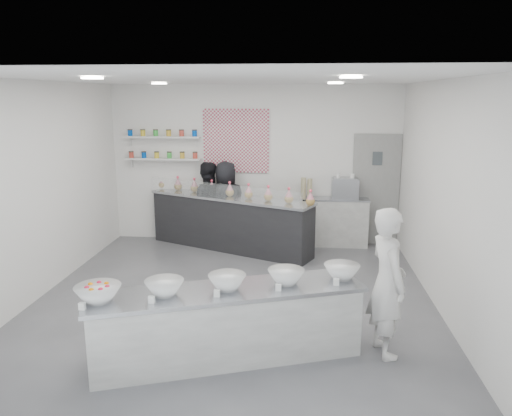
{
  "coord_description": "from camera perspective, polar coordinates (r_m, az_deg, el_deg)",
  "views": [
    {
      "loc": [
        0.91,
        -6.45,
        2.79
      ],
      "look_at": [
        0.27,
        0.4,
        1.24
      ],
      "focal_mm": 35.0,
      "sensor_mm": 36.0,
      "label": 1
    }
  ],
  "objects": [
    {
      "name": "sneeze_guard",
      "position": [
        8.84,
        -4.02,
        1.89
      ],
      "size": [
        2.88,
        1.35,
        0.27
      ],
      "primitive_type": "cube",
      "rotation": [
        0.0,
        0.0,
        -0.44
      ],
      "color": "white",
      "rests_on": "back_bar"
    },
    {
      "name": "left_wall",
      "position": [
        7.53,
        -23.89,
        1.75
      ],
      "size": [
        0.0,
        6.0,
        6.0
      ],
      "primitive_type": "plane",
      "rotation": [
        1.57,
        0.0,
        1.57
      ],
      "color": "white",
      "rests_on": "floor"
    },
    {
      "name": "right_wall",
      "position": [
        6.83,
        20.85,
        0.98
      ],
      "size": [
        0.0,
        6.0,
        6.0
      ],
      "primitive_type": "plane",
      "rotation": [
        1.57,
        0.0,
        -1.57
      ],
      "color": "white",
      "rests_on": "floor"
    },
    {
      "name": "pattern_panel",
      "position": [
        9.54,
        -2.3,
        7.67
      ],
      "size": [
        1.25,
        0.03,
        1.2
      ],
      "primitive_type": "cube",
      "color": "#A4314B",
      "rests_on": "back_wall"
    },
    {
      "name": "floor",
      "position": [
        7.09,
        -2.54,
        -10.48
      ],
      "size": [
        6.0,
        6.0,
        0.0
      ],
      "primitive_type": "plane",
      "color": "#515156",
      "rests_on": "ground"
    },
    {
      "name": "downlight_3",
      "position": [
        8.06,
        9.07,
        13.92
      ],
      "size": [
        0.24,
        0.24,
        0.02
      ],
      "primitive_type": "cylinder",
      "color": "white",
      "rests_on": "ceiling"
    },
    {
      "name": "cookie_bags",
      "position": [
        9.07,
        -3.02,
        2.18
      ],
      "size": [
        3.1,
        1.55,
        0.27
      ],
      "primitive_type": null,
      "rotation": [
        0.0,
        0.0,
        -0.44
      ],
      "color": "#CE7488",
      "rests_on": "back_bar"
    },
    {
      "name": "cup_stacks",
      "position": [
        9.38,
        5.79,
        2.28
      ],
      "size": [
        0.24,
        0.24,
        0.37
      ],
      "primitive_type": null,
      "color": "tan",
      "rests_on": "espresso_ledge"
    },
    {
      "name": "staff_left",
      "position": [
        9.46,
        -5.64,
        0.48
      ],
      "size": [
        0.87,
        0.73,
        1.59
      ],
      "primitive_type": "imported",
      "rotation": [
        0.0,
        0.0,
        3.32
      ],
      "color": "black",
      "rests_on": "floor"
    },
    {
      "name": "back_door",
      "position": [
        9.68,
        13.5,
        2.02
      ],
      "size": [
        0.88,
        0.04,
        2.1
      ],
      "primitive_type": "cube",
      "color": "gray",
      "rests_on": "floor"
    },
    {
      "name": "prep_bowls",
      "position": [
        5.31,
        -3.33,
        -8.44
      ],
      "size": [
        3.0,
        1.47,
        0.16
      ],
      "primitive_type": null,
      "rotation": [
        0.0,
        0.0,
        0.34
      ],
      "color": "white",
      "rests_on": "prep_counter"
    },
    {
      "name": "jar_shelf_upper",
      "position": [
        9.75,
        -10.63,
        7.98
      ],
      "size": [
        1.45,
        0.22,
        0.04
      ],
      "primitive_type": "cube",
      "color": "silver",
      "rests_on": "back_wall"
    },
    {
      "name": "ceiling",
      "position": [
        6.51,
        -2.8,
        14.55
      ],
      "size": [
        6.0,
        6.0,
        0.0
      ],
      "primitive_type": "plane",
      "rotation": [
        3.14,
        0.0,
        0.0
      ],
      "color": "white",
      "rests_on": "floor"
    },
    {
      "name": "preserve_jars",
      "position": [
        9.74,
        -10.63,
        7.15
      ],
      "size": [
        1.45,
        0.1,
        0.56
      ],
      "primitive_type": null,
      "color": "#C33F2F",
      "rests_on": "jar_shelf_lower"
    },
    {
      "name": "downlight_1",
      "position": [
        5.47,
        10.8,
        14.48
      ],
      "size": [
        0.24,
        0.24,
        0.02
      ],
      "primitive_type": "cylinder",
      "color": "white",
      "rests_on": "ceiling"
    },
    {
      "name": "back_bar",
      "position": [
        9.21,
        -2.97,
        -1.7
      ],
      "size": [
        3.17,
        1.89,
        1.0
      ],
      "primitive_type": "cube",
      "rotation": [
        0.0,
        0.0,
        -0.44
      ],
      "color": "black",
      "rests_on": "floor"
    },
    {
      "name": "woman_prep",
      "position": [
        5.61,
        14.77,
        -8.22
      ],
      "size": [
        0.54,
        0.69,
        1.65
      ],
      "primitive_type": "imported",
      "rotation": [
        0.0,
        0.0,
        1.84
      ],
      "color": "silver",
      "rests_on": "floor"
    },
    {
      "name": "downlight_0",
      "position": [
        5.92,
        -18.21,
        13.94
      ],
      "size": [
        0.24,
        0.24,
        0.02
      ],
      "primitive_type": "cylinder",
      "color": "white",
      "rests_on": "ceiling"
    },
    {
      "name": "back_wall",
      "position": [
        9.58,
        -0.17,
        4.99
      ],
      "size": [
        5.5,
        0.0,
        5.5
      ],
      "primitive_type": "plane",
      "rotation": [
        1.57,
        0.0,
        0.0
      ],
      "color": "white",
      "rests_on": "floor"
    },
    {
      "name": "prep_counter",
      "position": [
        5.5,
        -3.26,
        -13.1
      ],
      "size": [
        2.98,
        1.6,
        0.8
      ],
      "primitive_type": "cube",
      "rotation": [
        0.0,
        0.0,
        0.34
      ],
      "color": "#A3A29E",
      "rests_on": "floor"
    },
    {
      "name": "espresso_ledge",
      "position": [
        9.54,
        9.01,
        -1.59
      ],
      "size": [
        1.23,
        0.39,
        0.91
      ],
      "primitive_type": "cube",
      "color": "#A3A29E",
      "rests_on": "floor"
    },
    {
      "name": "label_cards",
      "position": [
        4.9,
        -6.23,
        -10.9
      ],
      "size": [
        2.66,
        0.04,
        0.07
      ],
      "primitive_type": null,
      "color": "white",
      "rests_on": "prep_counter"
    },
    {
      "name": "jar_shelf_lower",
      "position": [
        9.79,
        -10.53,
        5.54
      ],
      "size": [
        1.45,
        0.22,
        0.04
      ],
      "primitive_type": "cube",
      "color": "silver",
      "rests_on": "back_wall"
    },
    {
      "name": "downlight_2",
      "position": [
        8.37,
        -11.01,
        13.8
      ],
      "size": [
        0.24,
        0.24,
        0.02
      ],
      "primitive_type": "cylinder",
      "color": "white",
      "rests_on": "ceiling"
    },
    {
      "name": "staff_right",
      "position": [
        9.39,
        -3.44,
        0.5
      ],
      "size": [
        0.91,
        0.75,
        1.61
      ],
      "primitive_type": "imported",
      "rotation": [
        0.0,
        0.0,
        3.5
      ],
      "color": "black",
      "rests_on": "floor"
    },
    {
      "name": "espresso_machine",
      "position": [
        9.41,
        10.12,
        2.19
      ],
      "size": [
        0.49,
        0.34,
        0.37
      ],
      "primitive_type": "cube",
      "color": "#93969E",
      "rests_on": "espresso_ledge"
    }
  ]
}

